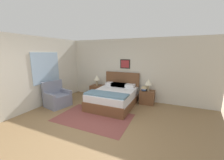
{
  "coord_description": "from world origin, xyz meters",
  "views": [
    {
      "loc": [
        2.03,
        -2.49,
        2.02
      ],
      "look_at": [
        0.13,
        1.74,
        1.09
      ],
      "focal_mm": 22.0,
      "sensor_mm": 36.0,
      "label": 1
    }
  ],
  "objects_px": {
    "armchair": "(57,98)",
    "nightstand_near_window": "(97,91)",
    "table_lamp_near_window": "(97,78)",
    "table_lamp_by_door": "(148,83)",
    "bed": "(114,97)",
    "nightstand_by_door": "(147,97)"
  },
  "relations": [
    {
      "from": "armchair",
      "to": "nightstand_near_window",
      "type": "relative_size",
      "value": 1.7
    },
    {
      "from": "table_lamp_near_window",
      "to": "table_lamp_by_door",
      "type": "bearing_deg",
      "value": 0.0
    },
    {
      "from": "armchair",
      "to": "table_lamp_by_door",
      "type": "distance_m",
      "value": 3.58
    },
    {
      "from": "bed",
      "to": "nightstand_by_door",
      "type": "xyz_separation_m",
      "value": [
        1.15,
        0.71,
        -0.07
      ]
    },
    {
      "from": "bed",
      "to": "nightstand_near_window",
      "type": "relative_size",
      "value": 3.52
    },
    {
      "from": "table_lamp_near_window",
      "to": "table_lamp_by_door",
      "type": "relative_size",
      "value": 1.0
    },
    {
      "from": "bed",
      "to": "table_lamp_near_window",
      "type": "distance_m",
      "value": 1.44
    },
    {
      "from": "bed",
      "to": "nightstand_by_door",
      "type": "relative_size",
      "value": 3.52
    },
    {
      "from": "table_lamp_near_window",
      "to": "nightstand_by_door",
      "type": "bearing_deg",
      "value": 0.45
    },
    {
      "from": "nightstand_near_window",
      "to": "nightstand_by_door",
      "type": "height_order",
      "value": "same"
    },
    {
      "from": "table_lamp_by_door",
      "to": "armchair",
      "type": "bearing_deg",
      "value": -152.32
    },
    {
      "from": "bed",
      "to": "nightstand_by_door",
      "type": "bearing_deg",
      "value": 31.72
    },
    {
      "from": "bed",
      "to": "nightstand_near_window",
      "type": "bearing_deg",
      "value": 148.22
    },
    {
      "from": "armchair",
      "to": "table_lamp_by_door",
      "type": "height_order",
      "value": "table_lamp_by_door"
    },
    {
      "from": "table_lamp_near_window",
      "to": "table_lamp_by_door",
      "type": "distance_m",
      "value": 2.32
    },
    {
      "from": "bed",
      "to": "armchair",
      "type": "height_order",
      "value": "bed"
    },
    {
      "from": "nightstand_near_window",
      "to": "table_lamp_by_door",
      "type": "distance_m",
      "value": 2.4
    },
    {
      "from": "nightstand_near_window",
      "to": "nightstand_by_door",
      "type": "distance_m",
      "value": 2.31
    },
    {
      "from": "table_lamp_near_window",
      "to": "table_lamp_by_door",
      "type": "xyz_separation_m",
      "value": [
        2.32,
        0.0,
        0.0
      ]
    },
    {
      "from": "bed",
      "to": "table_lamp_by_door",
      "type": "distance_m",
      "value": 1.46
    },
    {
      "from": "nightstand_near_window",
      "to": "table_lamp_by_door",
      "type": "relative_size",
      "value": 1.16
    },
    {
      "from": "armchair",
      "to": "nightstand_near_window",
      "type": "bearing_deg",
      "value": 166.03
    }
  ]
}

